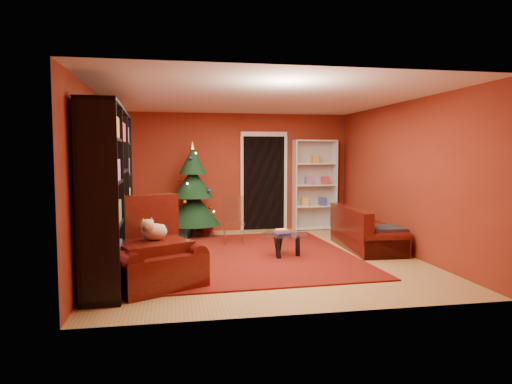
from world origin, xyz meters
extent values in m
cube|color=#AA8547|center=(0.00, 0.00, -0.03)|extent=(5.00, 5.50, 0.05)
cube|color=silver|center=(0.00, 0.00, 2.62)|extent=(5.00, 5.50, 0.05)
cube|color=maroon|center=(0.00, 2.77, 1.30)|extent=(5.00, 0.05, 2.60)
cube|color=maroon|center=(-2.52, 0.00, 1.30)|extent=(0.05, 5.50, 2.60)
cube|color=maroon|center=(2.52, 0.00, 1.30)|extent=(0.05, 5.50, 2.60)
cube|color=maroon|center=(-0.16, 0.12, 0.01)|extent=(3.50, 4.03, 0.02)
cube|color=#19758B|center=(-1.27, 2.03, 0.16)|extent=(0.41, 0.41, 0.33)
cube|color=maroon|center=(-0.69, 2.59, 0.11)|extent=(0.23, 0.23, 0.21)
camera|label=1|loc=(-1.39, -7.31, 1.70)|focal=32.00mm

